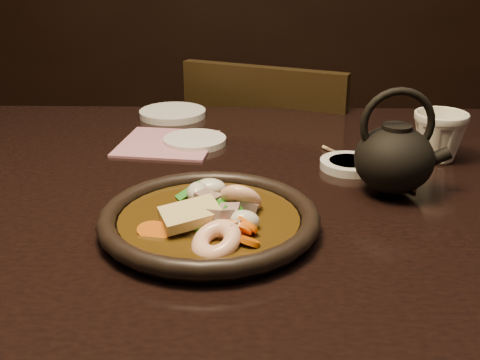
{
  "coord_description": "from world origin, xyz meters",
  "views": [
    {
      "loc": [
        0.04,
        -0.8,
        1.1
      ],
      "look_at": [
        0.02,
        -0.08,
        0.8
      ],
      "focal_mm": 45.0,
      "sensor_mm": 36.0,
      "label": 1
    }
  ],
  "objects_px": {
    "plate": "(209,220)",
    "teapot": "(395,156)",
    "tea_cup": "(439,135)",
    "table": "(227,236)",
    "chair": "(277,207)"
  },
  "relations": [
    {
      "from": "plate",
      "to": "teapot",
      "type": "height_order",
      "value": "teapot"
    },
    {
      "from": "tea_cup",
      "to": "teapot",
      "type": "distance_m",
      "value": 0.17
    },
    {
      "from": "tea_cup",
      "to": "teapot",
      "type": "xyz_separation_m",
      "value": [
        -0.1,
        -0.14,
        0.01
      ]
    },
    {
      "from": "plate",
      "to": "tea_cup",
      "type": "bearing_deg",
      "value": 36.56
    },
    {
      "from": "table",
      "to": "chair",
      "type": "distance_m",
      "value": 0.63
    },
    {
      "from": "table",
      "to": "teapot",
      "type": "xyz_separation_m",
      "value": [
        0.24,
        -0.0,
        0.13
      ]
    },
    {
      "from": "teapot",
      "to": "plate",
      "type": "bearing_deg",
      "value": -155.95
    },
    {
      "from": "table",
      "to": "tea_cup",
      "type": "height_order",
      "value": "tea_cup"
    },
    {
      "from": "chair",
      "to": "teapot",
      "type": "height_order",
      "value": "teapot"
    },
    {
      "from": "table",
      "to": "teapot",
      "type": "height_order",
      "value": "teapot"
    },
    {
      "from": "tea_cup",
      "to": "table",
      "type": "bearing_deg",
      "value": -158.62
    },
    {
      "from": "table",
      "to": "tea_cup",
      "type": "distance_m",
      "value": 0.38
    },
    {
      "from": "chair",
      "to": "plate",
      "type": "relative_size",
      "value": 3.0
    },
    {
      "from": "chair",
      "to": "plate",
      "type": "height_order",
      "value": "chair"
    },
    {
      "from": "teapot",
      "to": "tea_cup",
      "type": "bearing_deg",
      "value": 51.11
    }
  ]
}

